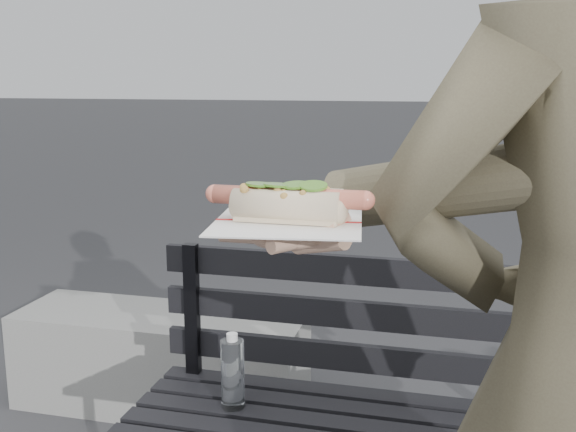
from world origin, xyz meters
name	(u,v)px	position (x,y,z in m)	size (l,w,h in m)	color
park_bench	(411,402)	(0.10, 0.85, 0.52)	(1.50, 0.44, 0.88)	black
concrete_block	(161,360)	(-0.98, 1.62, 0.20)	(1.20, 0.40, 0.40)	slate
held_hotdog	(450,188)	(0.18, 0.10, 1.21)	(0.64, 0.32, 0.20)	#494231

